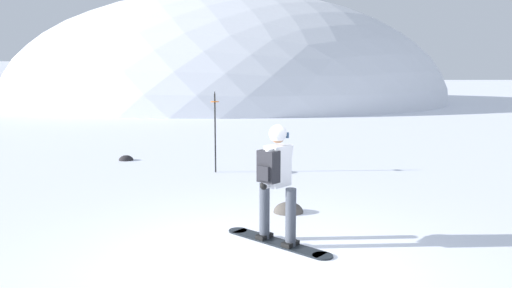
{
  "coord_description": "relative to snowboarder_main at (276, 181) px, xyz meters",
  "views": [
    {
      "loc": [
        -0.19,
        -5.91,
        2.43
      ],
      "look_at": [
        0.14,
        3.76,
        1.0
      ],
      "focal_mm": 34.05,
      "sensor_mm": 36.0,
      "label": 1
    }
  ],
  "objects": [
    {
      "name": "ridge_peak_far",
      "position": [
        -24.65,
        44.52,
        -0.92
      ],
      "size": [
        25.39,
        22.85,
        7.1
      ],
      "color": "silver",
      "rests_on": "ground"
    },
    {
      "name": "ridge_peak_main",
      "position": [
        -1.57,
        35.13,
        -0.92
      ],
      "size": [
        35.96,
        32.37,
        17.81
      ],
      "color": "silver",
      "rests_on": "ground"
    },
    {
      "name": "ground_plane",
      "position": [
        -0.32,
        -0.74,
        -0.92
      ],
      "size": [
        300.0,
        300.0,
        0.0
      ],
      "primitive_type": "plane",
      "color": "white"
    },
    {
      "name": "snowboarder_main",
      "position": [
        0.0,
        0.0,
        0.0
      ],
      "size": [
        1.41,
        1.35,
        1.71
      ],
      "color": "black",
      "rests_on": "ground"
    },
    {
      "name": "rock_small",
      "position": [
        0.34,
        1.57,
        -0.92
      ],
      "size": [
        0.52,
        0.45,
        0.37
      ],
      "color": "#4C4742",
      "rests_on": "ground"
    },
    {
      "name": "rock_dark",
      "position": [
        -3.69,
        6.79,
        -0.92
      ],
      "size": [
        0.41,
        0.35,
        0.28
      ],
      "color": "#282628",
      "rests_on": "ground"
    },
    {
      "name": "piste_marker_near",
      "position": [
        -1.11,
        5.08,
        0.22
      ],
      "size": [
        0.2,
        0.2,
        1.99
      ],
      "color": "black",
      "rests_on": "ground"
    },
    {
      "name": "rock_mid",
      "position": [
        0.43,
        4.98,
        -0.92
      ],
      "size": [
        0.47,
        0.4,
        0.33
      ],
      "color": "#383333",
      "rests_on": "ground"
    }
  ]
}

